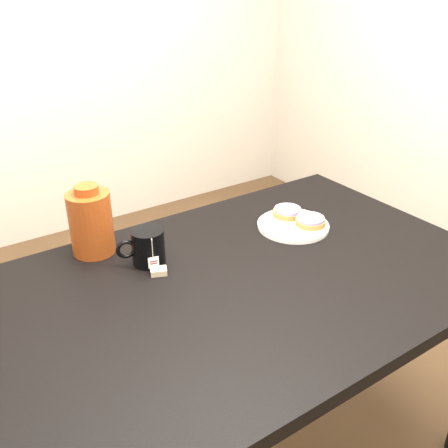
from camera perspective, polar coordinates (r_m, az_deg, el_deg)
The scene contains 8 objects.
wall_back at distance 3.02m, azimuth -22.42°, elevation 22.38°, with size 3.50×0.02×2.70m, color beige.
table at distance 1.44m, azimuth 2.45°, elevation -8.69°, with size 1.40×0.90×0.75m.
plate at distance 1.65m, azimuth 7.91°, elevation -0.10°, with size 0.23×0.23×0.02m.
bagel_back at distance 1.70m, azimuth 7.27°, elevation 1.37°, with size 0.12×0.12×0.03m.
bagel_front at distance 1.65m, azimuth 9.84°, elevation 0.34°, with size 0.14×0.14×0.03m.
mug at distance 1.44m, azimuth -8.75°, elevation -2.57°, with size 0.15×0.11×0.11m.
teabag_pouch at distance 1.40m, azimuth -7.47°, elevation -5.38°, with size 0.04×0.03×0.02m, color #C6B793.
bagel_package at distance 1.51m, azimuth -14.97°, elevation 0.22°, with size 0.16×0.16×0.21m.
Camera 1 is at (-0.70, -0.93, 1.51)m, focal length 40.00 mm.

